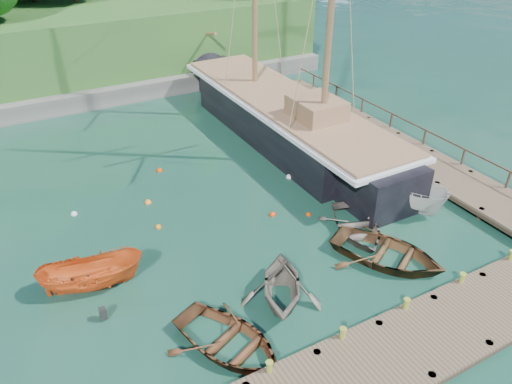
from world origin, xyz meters
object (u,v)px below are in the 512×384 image
rowboat_0 (229,348)px  cabin_boat_white (400,205)px  rowboat_2 (386,261)px  rowboat_1 (281,300)px  rowboat_3 (356,232)px  motorboat_orange (94,288)px  schooner (285,122)px

rowboat_0 → cabin_boat_white: (12.11, 4.22, 0.00)m
rowboat_2 → cabin_boat_white: bearing=11.1°
rowboat_0 → rowboat_1: (2.94, 1.20, 0.00)m
rowboat_3 → cabin_boat_white: (3.55, 0.77, 0.00)m
rowboat_0 → cabin_boat_white: bearing=-4.3°
rowboat_2 → motorboat_orange: size_ratio=1.19×
motorboat_orange → cabin_boat_white: 15.67m
rowboat_3 → cabin_boat_white: cabin_boat_white is taller
rowboat_0 → rowboat_3: (8.57, 3.44, 0.00)m
rowboat_3 → cabin_boat_white: bearing=29.6°
rowboat_2 → schooner: bearing=49.1°
rowboat_2 → schooner: 13.42m
rowboat_2 → motorboat_orange: bearing=130.1°
rowboat_0 → rowboat_3: 9.23m
rowboat_2 → rowboat_3: size_ratio=1.21×
rowboat_2 → rowboat_3: (0.21, 2.39, 0.00)m
rowboat_0 → schooner: bearing=28.3°
rowboat_1 → rowboat_2: size_ratio=0.75×
rowboat_2 → cabin_boat_white: 4.92m
cabin_boat_white → schooner: size_ratio=0.18×
cabin_boat_white → motorboat_orange: bearing=159.8°
rowboat_2 → motorboat_orange: 12.69m
rowboat_1 → cabin_boat_white: bearing=48.0°
rowboat_1 → rowboat_3: rowboat_1 is taller
schooner → rowboat_1: bearing=-122.3°
rowboat_0 → cabin_boat_white: 12.83m
rowboat_0 → rowboat_3: bearing=-1.6°
rowboat_0 → rowboat_2: 8.42m
rowboat_3 → motorboat_orange: size_ratio=0.99×
rowboat_0 → rowboat_2: bearing=-16.4°
rowboat_1 → cabin_boat_white: 9.65m
rowboat_0 → rowboat_1: 3.18m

